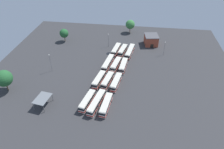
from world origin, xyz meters
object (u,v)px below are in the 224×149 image
at_px(bus_row2_slot0, 123,66).
at_px(depot_building, 151,40).
at_px(bus_row3_slot0, 130,52).
at_px(bus_row3_slot1, 123,50).
at_px(lamp_post_far_corner, 108,40).
at_px(lamp_post_mid_lot, 51,62).
at_px(bus_row1_slot0, 116,82).
at_px(bus_row3_slot2, 116,50).
at_px(bus_row0_slot1, 96,102).
at_px(tree_northwest, 4,78).
at_px(bus_row0_slot0, 106,105).
at_px(lamp_post_near_entrance, 164,48).
at_px(bus_row0_slot2, 87,101).
at_px(bus_row1_slot1, 108,80).
at_px(bus_row2_slot2, 108,63).
at_px(tree_south_edge, 64,33).
at_px(bus_row1_slot2, 99,80).
at_px(bus_row2_slot1, 116,64).
at_px(maintenance_shelter, 42,99).
at_px(tree_north_edge, 130,24).

xyz_separation_m(bus_row2_slot0, depot_building, (28.00, -14.08, 1.23)).
xyz_separation_m(bus_row3_slot0, bus_row3_slot1, (0.72, 4.11, -0.00)).
relative_size(bus_row3_slot0, lamp_post_far_corner, 1.72).
bearing_deg(lamp_post_mid_lot, bus_row1_slot0, -101.83).
xyz_separation_m(bus_row3_slot1, bus_row3_slot2, (0.56, 3.77, 0.00)).
bearing_deg(lamp_post_mid_lot, depot_building, -54.59).
bearing_deg(bus_row0_slot1, depot_building, -21.78).
relative_size(depot_building, tree_northwest, 0.96).
bearing_deg(bus_row1_slot0, bus_row3_slot2, 6.92).
relative_size(bus_row0_slot0, lamp_post_near_entrance, 1.48).
xyz_separation_m(bus_row0_slot1, bus_row0_slot2, (0.43, 3.85, -0.00)).
height_order(bus_row0_slot0, bus_row1_slot1, same).
relative_size(bus_row0_slot2, bus_row1_slot0, 1.01).
bearing_deg(bus_row2_slot2, bus_row0_slot1, 179.66).
relative_size(bus_row3_slot0, depot_building, 1.43).
bearing_deg(lamp_post_mid_lot, tree_south_edge, 6.90).
bearing_deg(bus_row2_slot2, bus_row0_slot0, -172.71).
relative_size(bus_row0_slot0, tree_northwest, 1.16).
relative_size(bus_row2_slot2, bus_row3_slot1, 1.27).
relative_size(bus_row3_slot0, lamp_post_mid_lot, 1.49).
distance_m(bus_row1_slot0, lamp_post_near_entrance, 38.12).
bearing_deg(lamp_post_mid_lot, bus_row3_slot2, -52.50).
distance_m(bus_row1_slot2, bus_row3_slot0, 30.00).
relative_size(bus_row1_slot0, bus_row2_slot2, 0.83).
xyz_separation_m(bus_row3_slot2, depot_building, (12.28, -19.61, 1.23)).
xyz_separation_m(bus_row2_slot2, lamp_post_mid_lot, (-8.03, 26.87, 3.30)).
xyz_separation_m(depot_building, lamp_post_far_corner, (-6.10, 24.94, 1.42)).
distance_m(bus_row0_slot0, lamp_post_near_entrance, 51.66).
xyz_separation_m(bus_row1_slot2, bus_row2_slot1, (13.51, -6.22, -0.00)).
relative_size(bus_row1_slot1, depot_building, 1.13).
bearing_deg(maintenance_shelter, bus_row3_slot1, -31.26).
relative_size(bus_row2_slot2, bus_row3_slot0, 1.00).
bearing_deg(bus_row2_slot0, tree_south_edge, 57.09).
bearing_deg(bus_row0_slot1, bus_row0_slot0, -100.83).
bearing_deg(bus_row2_slot1, bus_row3_slot2, 6.59).
bearing_deg(depot_building, bus_row2_slot2, 140.49).
xyz_separation_m(bus_row3_slot1, lamp_post_far_corner, (6.74, 9.10, 2.65)).
height_order(bus_row1_slot2, tree_south_edge, tree_south_edge).
relative_size(bus_row1_slot2, bus_row3_slot2, 0.99).
bearing_deg(lamp_post_far_corner, bus_row1_slot0, -165.96).
bearing_deg(lamp_post_near_entrance, maintenance_shelter, 133.01).
distance_m(lamp_post_far_corner, tree_north_edge, 24.19).
relative_size(lamp_post_near_entrance, lamp_post_mid_lot, 0.85).
height_order(bus_row0_slot1, bus_row0_slot2, same).
bearing_deg(bus_row0_slot2, bus_row1_slot1, -22.90).
bearing_deg(bus_row3_slot0, depot_building, -40.85).
relative_size(tree_north_edge, tree_south_edge, 1.08).
bearing_deg(bus_row3_slot2, bus_row1_slot1, 179.11).
relative_size(bus_row3_slot2, lamp_post_mid_lot, 1.25).
bearing_deg(bus_row3_slot2, lamp_post_mid_lot, 127.50).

